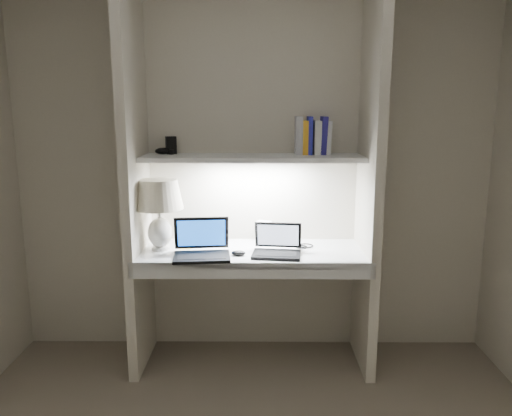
{
  "coord_description": "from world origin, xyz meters",
  "views": [
    {
      "loc": [
        0.05,
        -1.85,
        1.66
      ],
      "look_at": [
        0.02,
        1.05,
        1.08
      ],
      "focal_mm": 35.0,
      "sensor_mm": 36.0,
      "label": 1
    }
  ],
  "objects_px": {
    "laptop_main": "(202,248)",
    "book_row": "(312,136)",
    "table_lamp": "(159,203)",
    "speaker": "(264,231)",
    "laptop_netbook": "(277,247)"
  },
  "relations": [
    {
      "from": "laptop_main",
      "to": "book_row",
      "type": "distance_m",
      "value": 1.02
    },
    {
      "from": "table_lamp",
      "to": "laptop_main",
      "type": "xyz_separation_m",
      "value": [
        0.28,
        -0.13,
        -0.25
      ]
    },
    {
      "from": "book_row",
      "to": "speaker",
      "type": "bearing_deg",
      "value": 175.46
    },
    {
      "from": "laptop_main",
      "to": "book_row",
      "type": "bearing_deg",
      "value": 19.42
    },
    {
      "from": "table_lamp",
      "to": "speaker",
      "type": "bearing_deg",
      "value": 18.7
    },
    {
      "from": "table_lamp",
      "to": "laptop_netbook",
      "type": "xyz_separation_m",
      "value": [
        0.74,
        -0.09,
        -0.26
      ]
    },
    {
      "from": "laptop_main",
      "to": "table_lamp",
      "type": "bearing_deg",
      "value": 148.63
    },
    {
      "from": "speaker",
      "to": "book_row",
      "type": "relative_size",
      "value": 0.56
    },
    {
      "from": "laptop_netbook",
      "to": "book_row",
      "type": "height_order",
      "value": "book_row"
    },
    {
      "from": "table_lamp",
      "to": "laptop_main",
      "type": "distance_m",
      "value": 0.4
    },
    {
      "from": "book_row",
      "to": "laptop_netbook",
      "type": "bearing_deg",
      "value": -129.03
    },
    {
      "from": "table_lamp",
      "to": "speaker",
      "type": "relative_size",
      "value": 3.3
    },
    {
      "from": "table_lamp",
      "to": "laptop_netbook",
      "type": "bearing_deg",
      "value": -6.85
    },
    {
      "from": "speaker",
      "to": "laptop_main",
      "type": "bearing_deg",
      "value": -115.95
    },
    {
      "from": "speaker",
      "to": "book_row",
      "type": "height_order",
      "value": "book_row"
    }
  ]
}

